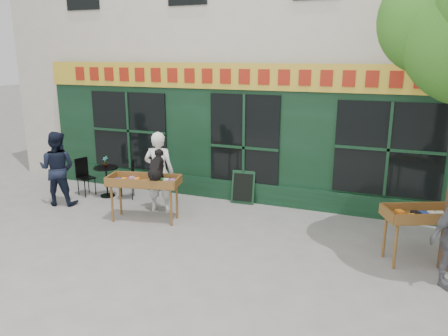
{
  "coord_description": "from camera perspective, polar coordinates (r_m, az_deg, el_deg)",
  "views": [
    {
      "loc": [
        3.31,
        -7.27,
        3.47
      ],
      "look_at": [
        0.21,
        0.5,
        1.3
      ],
      "focal_mm": 35.0,
      "sensor_mm": 36.0,
      "label": 1
    }
  ],
  "objects": [
    {
      "name": "ground",
      "position": [
        8.71,
        -2.53,
        -8.96
      ],
      "size": [
        80.0,
        80.0,
        0.0
      ],
      "primitive_type": "plane",
      "color": "slate",
      "rests_on": "ground"
    },
    {
      "name": "building",
      "position": [
        13.74,
        8.2,
        20.67
      ],
      "size": [
        14.0,
        7.26,
        10.0
      ],
      "color": "beige",
      "rests_on": "ground"
    },
    {
      "name": "book_cart_center",
      "position": [
        9.43,
        -10.41,
        -2.02
      ],
      "size": [
        1.59,
        0.91,
        0.99
      ],
      "rotation": [
        0.0,
        0.0,
        0.2
      ],
      "color": "brown",
      "rests_on": "ground"
    },
    {
      "name": "dog",
      "position": [
        9.09,
        -8.84,
        0.47
      ],
      "size": [
        0.45,
        0.66,
        0.6
      ],
      "primitive_type": null,
      "rotation": [
        0.0,
        0.0,
        0.2
      ],
      "color": "black",
      "rests_on": "book_cart_center"
    },
    {
      "name": "woman",
      "position": [
        9.94,
        -8.46,
        -0.51
      ],
      "size": [
        0.75,
        0.57,
        1.84
      ],
      "primitive_type": "imported",
      "rotation": [
        0.0,
        0.0,
        3.34
      ],
      "color": "white",
      "rests_on": "ground"
    },
    {
      "name": "book_cart_right",
      "position": [
        8.18,
        25.31,
        -5.83
      ],
      "size": [
        1.62,
        1.19,
        0.99
      ],
      "rotation": [
        0.0,
        0.0,
        0.43
      ],
      "color": "brown",
      "rests_on": "ground"
    },
    {
      "name": "bistro_table",
      "position": [
        11.32,
        -15.12,
        -0.97
      ],
      "size": [
        0.6,
        0.6,
        0.76
      ],
      "color": "black",
      "rests_on": "ground"
    },
    {
      "name": "bistro_chair_left",
      "position": [
        11.65,
        -17.84,
        -0.67
      ],
      "size": [
        0.46,
        0.46,
        0.95
      ],
      "rotation": [
        0.0,
        0.0,
        1.25
      ],
      "color": "black",
      "rests_on": "ground"
    },
    {
      "name": "bistro_chair_right",
      "position": [
        11.03,
        -12.22,
        -1.12
      ],
      "size": [
        0.49,
        0.49,
        0.95
      ],
      "rotation": [
        0.0,
        0.0,
        -1.1
      ],
      "color": "black",
      "rests_on": "ground"
    },
    {
      "name": "potted_plant",
      "position": [
        11.23,
        -15.24,
        0.81
      ],
      "size": [
        0.15,
        0.11,
        0.28
      ],
      "primitive_type": "imported",
      "rotation": [
        0.0,
        0.0,
        -0.05
      ],
      "color": "gray",
      "rests_on": "bistro_table"
    },
    {
      "name": "man_left",
      "position": [
        11.01,
        -20.94,
        -0.05
      ],
      "size": [
        1.01,
        0.89,
        1.76
      ],
      "primitive_type": "imported",
      "rotation": [
        0.0,
        0.0,
        3.44
      ],
      "color": "black",
      "rests_on": "ground"
    },
    {
      "name": "chalkboard",
      "position": [
        10.48,
        2.49,
        -2.53
      ],
      "size": [
        0.57,
        0.24,
        0.79
      ],
      "rotation": [
        0.0,
        0.0,
        0.09
      ],
      "color": "black",
      "rests_on": "ground"
    }
  ]
}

